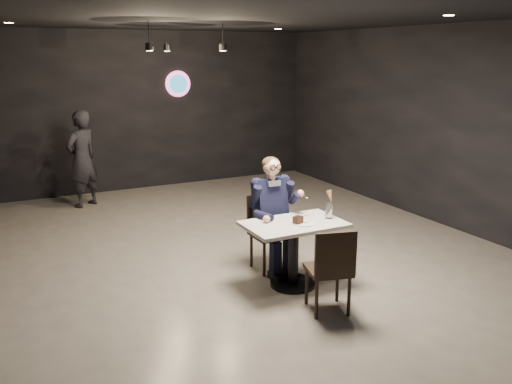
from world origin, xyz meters
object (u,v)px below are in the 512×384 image
sundae_glass (329,211)px  passerby (82,159)px  chair_far (270,233)px  seated_man (270,213)px  main_table (293,254)px  chair_near (328,268)px

sundae_glass → passerby: bearing=113.1°
chair_far → seated_man: size_ratio=0.64×
main_table → sundae_glass: sundae_glass is taller
sundae_glass → chair_near: bearing=-123.9°
main_table → sundae_glass: size_ratio=6.23×
passerby → main_table: bearing=75.7°
sundae_glass → chair_far: bearing=126.7°
chair_far → chair_near: 1.24m
chair_far → seated_man: bearing=90.0°
main_table → passerby: size_ratio=0.66×
chair_far → chair_near: same height
passerby → sundae_glass: bearing=80.3°
main_table → chair_near: size_ratio=1.20×
main_table → chair_near: (0.00, -0.69, 0.09)m
seated_man → sundae_glass: seated_man is taller
main_table → chair_far: (0.00, 0.55, 0.09)m
chair_near → seated_man: size_ratio=0.64×
sundae_glass → passerby: passerby is taller
seated_man → passerby: 4.24m
chair_near → seated_man: seated_man is taller
chair_near → chair_far: bearing=105.5°
passerby → seated_man: bearing=78.0°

